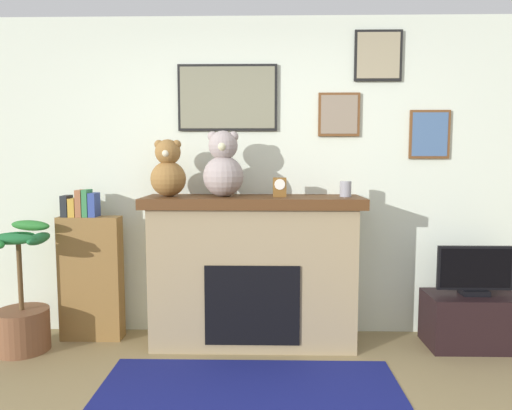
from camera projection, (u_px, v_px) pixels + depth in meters
The scene contains 11 objects.
back_wall at pixel (257, 177), 3.90m from camera, with size 5.20×0.15×2.60m.
fireplace at pixel (253, 270), 3.66m from camera, with size 1.68×0.56×1.17m.
bookshelf at pixel (91, 273), 3.75m from camera, with size 0.49×0.16×1.22m.
potted_plant at pixel (21, 309), 3.52m from camera, with size 0.51×0.56×0.99m.
tv_stand at pixel (472, 321), 3.62m from camera, with size 0.71×0.40×0.41m, color black.
television at pixel (475, 271), 3.58m from camera, with size 0.57×0.14×0.38m.
area_rug at pixel (249, 401), 2.80m from camera, with size 1.93×1.16×0.01m, color navy.
candle_jar at pixel (346, 189), 3.57m from camera, with size 0.09×0.09×0.12m, color gray.
mantel_clock at pixel (280, 187), 3.58m from camera, with size 0.10×0.08×0.15m.
teddy_bear_grey at pixel (168, 171), 3.58m from camera, with size 0.27×0.27×0.44m.
teddy_bear_brown at pixel (223, 167), 3.57m from camera, with size 0.31×0.31×0.51m.
Camera 1 is at (0.07, -1.91, 1.45)m, focal length 32.67 mm.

